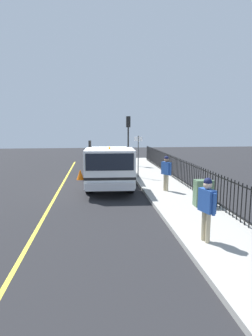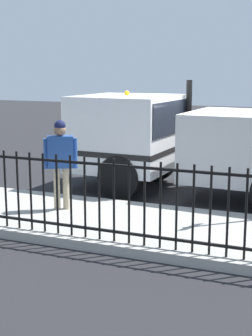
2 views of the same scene
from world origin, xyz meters
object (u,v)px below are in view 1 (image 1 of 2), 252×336
at_px(work_truck, 109,163).
at_px(street_sign, 138,152).
at_px(traffic_light_near, 128,131).
at_px(pedestrian_distant, 207,203).
at_px(utility_cabinet, 203,193).
at_px(traffic_cone, 80,174).
at_px(worker_standing, 166,170).

distance_m(work_truck, street_sign, 2.44).
bearing_deg(street_sign, traffic_light_near, 89.79).
bearing_deg(street_sign, pedestrian_distant, -87.75).
distance_m(traffic_light_near, utility_cabinet, 11.79).
bearing_deg(street_sign, work_truck, -139.10).
xyz_separation_m(work_truck, pedestrian_distant, (2.18, -7.87, -0.03)).
bearing_deg(traffic_cone, work_truck, -49.98).
height_order(traffic_cone, street_sign, street_sign).
height_order(work_truck, pedestrian_distant, work_truck).
relative_size(work_truck, street_sign, 2.75).
height_order(traffic_light_near, street_sign, traffic_light_near).
relative_size(worker_standing, pedestrian_distant, 0.97).
relative_size(worker_standing, utility_cabinet, 1.64).
height_order(traffic_light_near, utility_cabinet, traffic_light_near).
distance_m(utility_cabinet, street_sign, 6.51).
distance_m(traffic_cone, street_sign, 3.80).
bearing_deg(work_truck, utility_cabinet, 128.76).
xyz_separation_m(worker_standing, traffic_light_near, (-0.76, 8.87, 1.69)).
height_order(work_truck, traffic_cone, work_truck).
bearing_deg(utility_cabinet, traffic_cone, 127.33).
xyz_separation_m(worker_standing, pedestrian_distant, (-0.41, -5.82, 0.04)).
bearing_deg(utility_cabinet, street_sign, 104.28).
distance_m(pedestrian_distant, traffic_cone, 10.65).
height_order(worker_standing, pedestrian_distant, pedestrian_distant).
bearing_deg(pedestrian_distant, street_sign, 166.38).
bearing_deg(work_truck, traffic_light_near, -102.37).
relative_size(utility_cabinet, street_sign, 0.41).
distance_m(worker_standing, traffic_light_near, 9.06).
height_order(pedestrian_distant, traffic_cone, pedestrian_distant).
bearing_deg(utility_cabinet, worker_standing, 107.07).
height_order(work_truck, street_sign, street_sign).
height_order(utility_cabinet, street_sign, street_sign).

